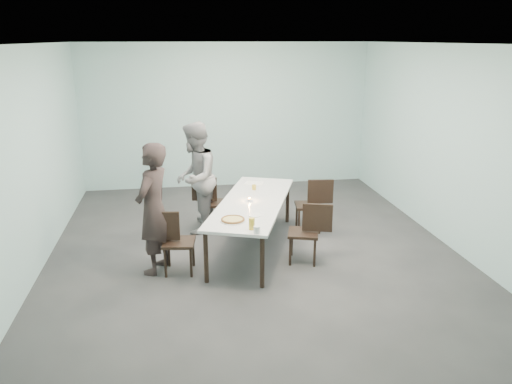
{
  "coord_description": "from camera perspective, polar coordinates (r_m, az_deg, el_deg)",
  "views": [
    {
      "loc": [
        -1.07,
        -6.94,
        3.07
      ],
      "look_at": [
        0.0,
        -0.34,
        1.0
      ],
      "focal_mm": 35.0,
      "sensor_mm": 36.0,
      "label": 1
    }
  ],
  "objects": [
    {
      "name": "diner_far",
      "position": [
        8.14,
        -6.95,
        1.62
      ],
      "size": [
        0.89,
        1.03,
        1.81
      ],
      "primitive_type": "imported",
      "rotation": [
        0.0,
        0.0,
        -1.84
      ],
      "color": "gray",
      "rests_on": "ground"
    },
    {
      "name": "chair_far_left",
      "position": [
        8.35,
        -5.16,
        -0.8
      ],
      "size": [
        0.65,
        0.51,
        0.87
      ],
      "rotation": [
        0.0,
        0.0,
        -0.24
      ],
      "color": "black",
      "rests_on": "ground"
    },
    {
      "name": "water_tumbler",
      "position": [
        6.2,
        0.1,
        -4.34
      ],
      "size": [
        0.08,
        0.08,
        0.09
      ],
      "primitive_type": "cylinder",
      "color": "silver",
      "rests_on": "table"
    },
    {
      "name": "table",
      "position": [
        7.43,
        -0.4,
        -1.47
      ],
      "size": [
        1.74,
        2.75,
        0.75
      ],
      "rotation": [
        0.0,
        0.0,
        -0.35
      ],
      "color": "white",
      "rests_on": "ground"
    },
    {
      "name": "room_shell",
      "position": [
        7.1,
        -0.44,
        8.72
      ],
      "size": [
        6.02,
        7.02,
        3.01
      ],
      "color": "#ABD6D7",
      "rests_on": "ground"
    },
    {
      "name": "menu",
      "position": [
        8.33,
        -0.24,
        1.03
      ],
      "size": [
        0.36,
        0.31,
        0.01
      ],
      "primitive_type": "cube",
      "rotation": [
        0.0,
        0.0,
        -0.35
      ],
      "color": "silver",
      "rests_on": "table"
    },
    {
      "name": "beer_glass",
      "position": [
        6.31,
        -0.49,
        -3.65
      ],
      "size": [
        0.08,
        0.08,
        0.15
      ],
      "primitive_type": "cylinder",
      "color": "gold",
      "rests_on": "table"
    },
    {
      "name": "diner_near",
      "position": [
        6.77,
        -11.65,
        -1.91
      ],
      "size": [
        0.67,
        0.77,
        1.79
      ],
      "primitive_type": "imported",
      "rotation": [
        0.0,
        0.0,
        -2.02
      ],
      "color": "black",
      "rests_on": "ground"
    },
    {
      "name": "chair_far_right",
      "position": [
        8.25,
        6.58,
        -1.07
      ],
      "size": [
        0.63,
        0.47,
        0.87
      ],
      "rotation": [
        0.0,
        0.0,
        3.01
      ],
      "color": "black",
      "rests_on": "ground"
    },
    {
      "name": "chair_near_left",
      "position": [
        6.83,
        -9.5,
        -5.16
      ],
      "size": [
        0.63,
        0.47,
        0.87
      ],
      "rotation": [
        0.0,
        0.0,
        -0.13
      ],
      "color": "black",
      "rests_on": "ground"
    },
    {
      "name": "ground",
      "position": [
        7.67,
        -0.4,
        -6.42
      ],
      "size": [
        7.0,
        7.0,
        0.0
      ],
      "primitive_type": "plane",
      "color": "#333335",
      "rests_on": "ground"
    },
    {
      "name": "chair_near_right",
      "position": [
        7.08,
        6.1,
        -4.18
      ],
      "size": [
        0.65,
        0.52,
        0.87
      ],
      "rotation": [
        0.0,
        0.0,
        2.85
      ],
      "color": "black",
      "rests_on": "ground"
    },
    {
      "name": "tealight",
      "position": [
        7.41,
        -0.76,
        -0.91
      ],
      "size": [
        0.06,
        0.06,
        0.05
      ],
      "color": "silver",
      "rests_on": "table"
    },
    {
      "name": "amber_tumbler",
      "position": [
        7.97,
        -0.23,
        0.55
      ],
      "size": [
        0.07,
        0.07,
        0.08
      ],
      "primitive_type": "cylinder",
      "color": "gold",
      "rests_on": "table"
    },
    {
      "name": "side_plate",
      "position": [
        6.82,
        -0.12,
        -2.66
      ],
      "size": [
        0.18,
        0.18,
        0.01
      ],
      "primitive_type": "cylinder",
      "color": "white",
      "rests_on": "table"
    },
    {
      "name": "pizza",
      "position": [
        6.62,
        -2.66,
        -3.18
      ],
      "size": [
        0.34,
        0.34,
        0.04
      ],
      "color": "white",
      "rests_on": "table"
    }
  ]
}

